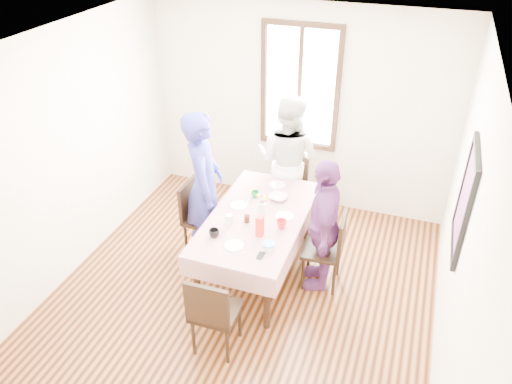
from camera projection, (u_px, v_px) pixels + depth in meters
ground at (238, 302)px, 5.37m from camera, size 4.50×4.50×0.00m
back_wall at (299, 109)px, 6.46m from camera, size 4.00×0.00×4.00m
right_wall at (463, 240)px, 4.09m from camera, size 0.00×4.50×4.50m
window_frame at (300, 87)px, 6.28m from camera, size 1.02×0.06×1.62m
window_pane at (300, 87)px, 6.29m from camera, size 0.90×0.02×1.50m
art_poster at (465, 201)px, 4.23m from camera, size 0.04×0.76×0.96m
dining_table at (257, 244)px, 5.62m from camera, size 0.88×1.70×0.75m
tablecloth at (258, 217)px, 5.42m from camera, size 1.00×1.82×0.01m
chair_left at (204, 219)px, 5.91m from camera, size 0.43×0.43×0.91m
chair_right at (322, 250)px, 5.41m from camera, size 0.44×0.44×0.91m
chair_far at (287, 188)px, 6.51m from camera, size 0.46×0.46×0.91m
chair_near at (216, 310)px, 4.64m from camera, size 0.43×0.43×0.91m
person_left at (203, 186)px, 5.67m from camera, size 0.66×0.78×1.82m
person_far at (288, 161)px, 6.28m from camera, size 0.92×0.77×1.73m
person_right at (323, 225)px, 5.25m from camera, size 0.55×0.97×1.55m
mug_black at (214, 233)px, 5.08m from camera, size 0.12×0.12×0.08m
mug_flag at (281, 224)px, 5.20m from camera, size 0.15×0.15×0.10m
mug_green at (255, 194)px, 5.73m from camera, size 0.13×0.13×0.07m
serving_bowl at (278, 197)px, 5.69m from camera, size 0.23×0.23×0.05m
juice_carton at (260, 226)px, 5.06m from camera, size 0.07×0.07×0.23m
butter_tub at (269, 247)px, 4.91m from camera, size 0.12×0.12×0.06m
jam_jar at (247, 219)px, 5.30m from camera, size 0.06×0.06×0.08m
drinking_glass at (229, 219)px, 5.27m from camera, size 0.08×0.08×0.11m
smartphone at (261, 256)px, 4.84m from camera, size 0.06×0.12×0.01m
flower_vase at (262, 209)px, 5.40m from camera, size 0.07×0.07×0.15m
plate_left at (239, 205)px, 5.59m from camera, size 0.20×0.20×0.01m
plate_right at (285, 216)px, 5.41m from camera, size 0.20×0.20×0.01m
plate_far at (277, 185)px, 5.96m from camera, size 0.20×0.20×0.01m
plate_near at (234, 245)px, 4.97m from camera, size 0.20×0.20×0.01m
butter_lid at (269, 244)px, 4.89m from camera, size 0.12×0.12×0.01m
flower_bunch at (262, 200)px, 5.33m from camera, size 0.09×0.09×0.10m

